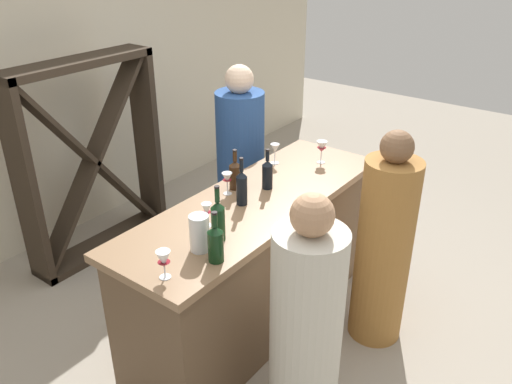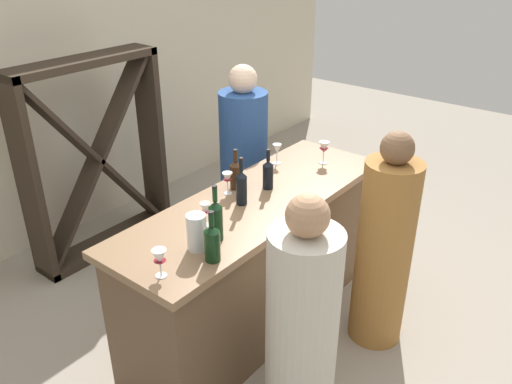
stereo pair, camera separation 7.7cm
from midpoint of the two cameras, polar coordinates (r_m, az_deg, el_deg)
ground_plane at (r=3.89m, az=0.58°, el=-13.63°), size 12.00×12.00×0.00m
back_wall at (r=4.78m, az=-21.05°, el=11.45°), size 8.00×0.10×2.80m
bar_counter at (r=3.59m, az=0.62°, el=-7.64°), size 2.12×0.70×0.98m
wine_rack at (r=4.49m, az=-16.53°, el=3.45°), size 1.26×0.28×1.65m
wine_bottle_leftmost_dark_green at (r=2.70m, az=-3.97°, el=-5.46°), size 0.08×0.08×0.29m
wine_bottle_second_left_dark_green at (r=2.87m, az=-3.63°, el=-2.98°), size 0.08×0.08×0.33m
wine_bottle_center_near_black at (r=3.23m, az=-0.91°, el=0.58°), size 0.07×0.07×0.31m
wine_bottle_second_right_amber_brown at (r=3.44m, az=-1.57°, el=1.99°), size 0.08×0.08×0.28m
wine_bottle_rightmost_near_black at (r=3.44m, az=1.95°, el=1.99°), size 0.07×0.07×0.28m
wine_glass_near_left at (r=2.62m, az=-9.60°, el=-7.19°), size 0.07×0.07×0.15m
wine_glass_near_center at (r=3.85m, az=7.97°, el=4.74°), size 0.08×0.08×0.17m
wine_glass_near_right at (r=3.02m, az=-4.81°, el=-2.00°), size 0.06×0.06×0.15m
wine_glass_far_left at (r=3.37m, az=-2.47°, el=1.46°), size 0.07×0.07×0.15m
wine_glass_far_center at (r=3.82m, az=2.88°, el=4.63°), size 0.07×0.07×0.15m
water_pitcher at (r=2.80m, az=-5.69°, el=-4.38°), size 0.11×0.11×0.21m
person_left_guest at (r=3.48m, az=14.37°, el=-6.16°), size 0.46×0.46×1.49m
person_center_guest at (r=2.83m, az=5.81°, el=-14.66°), size 0.50×0.50×1.44m
person_right_guest at (r=4.38m, az=-0.83°, el=2.64°), size 0.42×0.42×1.60m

